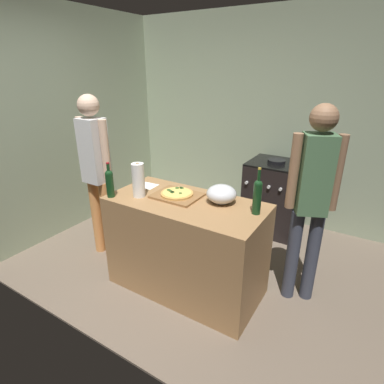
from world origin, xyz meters
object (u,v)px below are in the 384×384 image
object	(u,v)px
pizza	(177,193)
paper_towel_roll	(138,180)
mixing_bowl	(221,194)
person_in_red	(312,195)
wine_bottle_dark	(257,195)
wine_bottle_green	(110,182)
person_in_stripes	(96,168)
stove	(275,197)

from	to	relation	value
pizza	paper_towel_roll	distance (m)	0.35
mixing_bowl	person_in_red	bearing A→B (deg)	23.45
mixing_bowl	wine_bottle_dark	size ratio (longest dim) A/B	0.68
wine_bottle_green	person_in_stripes	xyz separation A→B (m)	(-0.47, 0.27, -0.02)
stove	person_in_red	size ratio (longest dim) A/B	0.54
mixing_bowl	stove	world-z (taller)	mixing_bowl
pizza	wine_bottle_dark	size ratio (longest dim) A/B	0.77
wine_bottle_dark	person_in_red	xyz separation A→B (m)	(0.33, 0.33, -0.04)
wine_bottle_green	mixing_bowl	bearing A→B (deg)	23.96
person_in_red	person_in_stripes	bearing A→B (deg)	-168.68
pizza	wine_bottle_dark	xyz separation A→B (m)	(0.71, 0.04, 0.12)
person_in_stripes	person_in_red	bearing A→B (deg)	11.32
paper_towel_roll	person_in_stripes	size ratio (longest dim) A/B	0.18
mixing_bowl	person_in_red	xyz separation A→B (m)	(0.66, 0.28, 0.03)
mixing_bowl	wine_bottle_green	bearing A→B (deg)	-156.04
wine_bottle_dark	person_in_red	size ratio (longest dim) A/B	0.22
mixing_bowl	wine_bottle_green	size ratio (longest dim) A/B	0.81
paper_towel_roll	wine_bottle_dark	world-z (taller)	wine_bottle_dark
pizza	wine_bottle_green	xyz separation A→B (m)	(-0.49, -0.30, 0.10)
paper_towel_roll	wine_bottle_dark	bearing A→B (deg)	11.87
pizza	person_in_stripes	size ratio (longest dim) A/B	0.17
paper_towel_roll	person_in_stripes	xyz separation A→B (m)	(-0.68, 0.14, -0.04)
pizza	person_in_stripes	world-z (taller)	person_in_stripes
mixing_bowl	paper_towel_roll	xyz separation A→B (m)	(-0.67, -0.25, 0.07)
wine_bottle_dark	person_in_red	bearing A→B (deg)	44.56
stove	person_in_stripes	xyz separation A→B (m)	(-1.42, -1.49, 0.55)
pizza	stove	size ratio (longest dim) A/B	0.31
wine_bottle_green	person_in_stripes	size ratio (longest dim) A/B	0.18
paper_towel_roll	wine_bottle_green	distance (m)	0.25
paper_towel_roll	wine_bottle_dark	xyz separation A→B (m)	(1.00, 0.21, 0.00)
pizza	stove	bearing A→B (deg)	72.85
pizza	wine_bottle_dark	distance (m)	0.72
stove	person_in_stripes	world-z (taller)	person_in_stripes
pizza	person_in_red	distance (m)	1.11
wine_bottle_green	person_in_stripes	bearing A→B (deg)	149.97
pizza	paper_towel_roll	size ratio (longest dim) A/B	0.94
stove	mixing_bowl	bearing A→B (deg)	-92.69
person_in_stripes	wine_bottle_dark	bearing A→B (deg)	2.52
paper_towel_roll	person_in_red	xyz separation A→B (m)	(1.33, 0.54, -0.04)
person_in_red	wine_bottle_green	bearing A→B (deg)	-156.26
paper_towel_roll	person_in_stripes	distance (m)	0.69
wine_bottle_green	stove	size ratio (longest dim) A/B	0.34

